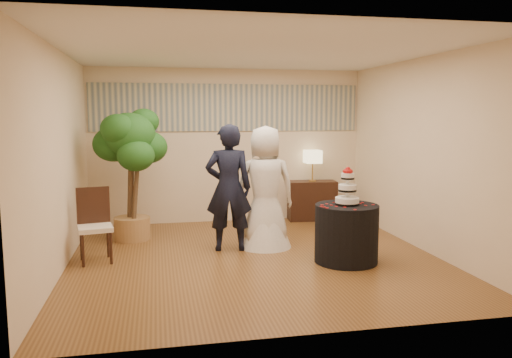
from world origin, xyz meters
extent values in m
cube|color=brown|center=(0.00, 0.00, 0.00)|extent=(5.00, 5.00, 0.00)
cube|color=white|center=(0.00, 0.00, 2.80)|extent=(5.00, 5.00, 0.00)
cube|color=beige|center=(0.00, 2.50, 1.40)|extent=(5.00, 0.06, 2.80)
cube|color=beige|center=(0.00, -2.50, 1.40)|extent=(5.00, 0.06, 2.80)
cube|color=beige|center=(-2.50, 0.00, 1.40)|extent=(0.06, 5.00, 2.80)
cube|color=beige|center=(2.50, 0.00, 1.40)|extent=(0.06, 5.00, 2.80)
cube|color=#9C9E8E|center=(0.00, 2.48, 2.10)|extent=(4.90, 0.02, 0.85)
imported|color=black|center=(-0.29, 0.47, 0.92)|extent=(0.72, 0.51, 1.84)
imported|color=white|center=(0.27, 0.55, 0.91)|extent=(0.89, 0.80, 1.82)
cylinder|color=black|center=(1.17, -0.43, 0.39)|extent=(0.89, 0.89, 0.78)
cube|color=black|center=(1.55, 2.26, 0.37)|extent=(0.92, 0.47, 0.74)
camera|label=1|loc=(-1.31, -6.60, 1.97)|focal=35.00mm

